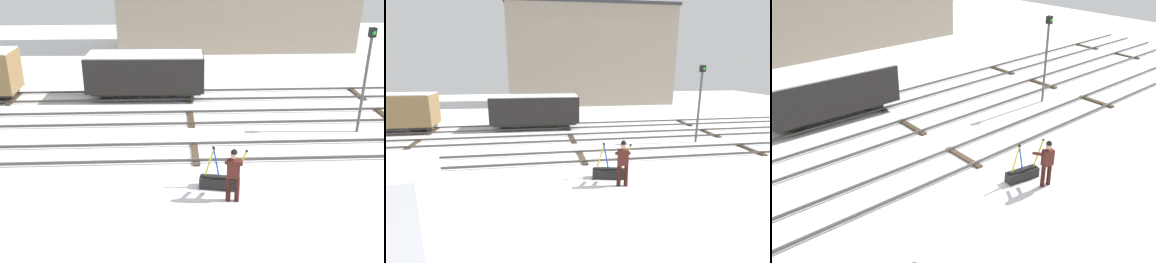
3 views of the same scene
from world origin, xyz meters
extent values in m
plane|color=white|center=(0.00, 0.00, 0.00)|extent=(60.00, 60.00, 0.00)
cube|color=#4C4742|center=(0.00, -0.72, 0.13)|extent=(44.00, 0.07, 0.10)
cube|color=#4C4742|center=(0.00, 0.72, 0.13)|extent=(44.00, 0.07, 0.10)
cube|color=#423323|center=(0.00, 0.00, 0.04)|extent=(0.24, 1.94, 0.08)
cube|color=#4C4742|center=(0.00, 2.80, 0.13)|extent=(44.00, 0.07, 0.10)
cube|color=#4C4742|center=(0.00, 4.24, 0.13)|extent=(44.00, 0.07, 0.10)
cube|color=#423323|center=(0.00, 3.52, 0.04)|extent=(0.24, 1.94, 0.08)
cube|color=#4C4742|center=(0.00, 6.01, 0.13)|extent=(44.00, 0.07, 0.10)
cube|color=#4C4742|center=(0.00, 7.45, 0.13)|extent=(44.00, 0.07, 0.10)
cube|color=#423323|center=(-8.80, 6.73, 0.04)|extent=(0.24, 1.94, 0.08)
cube|color=#423323|center=(0.00, 6.73, 0.04)|extent=(0.24, 1.94, 0.08)
cube|color=#423323|center=(8.80, 6.73, 0.04)|extent=(0.24, 1.94, 0.08)
cube|color=black|center=(0.62, -2.45, 0.18)|extent=(1.29, 0.60, 0.36)
cube|color=black|center=(0.62, -2.45, 0.39)|extent=(1.13, 0.42, 0.06)
cylinder|color=yellow|center=(0.30, -2.39, 0.87)|extent=(0.34, 0.12, 1.03)
sphere|color=black|center=(0.44, -2.42, 1.37)|extent=(0.09, 0.09, 0.09)
cylinder|color=#1E47B7|center=(0.52, -2.43, 0.87)|extent=(0.27, 0.11, 1.04)
sphere|color=black|center=(0.42, -2.41, 1.39)|extent=(0.09, 0.09, 0.09)
cylinder|color=yellow|center=(1.25, -2.58, 0.86)|extent=(0.40, 0.13, 1.01)
sphere|color=black|center=(1.42, -2.61, 1.35)|extent=(0.09, 0.09, 0.09)
cylinder|color=#351511|center=(0.81, -3.21, 0.40)|extent=(0.15, 0.15, 0.81)
cylinder|color=#351511|center=(1.07, -3.26, 0.40)|extent=(0.15, 0.15, 0.81)
cube|color=#4C1E19|center=(0.94, -3.23, 1.09)|extent=(0.42, 0.31, 0.57)
sphere|color=tan|center=(0.94, -3.23, 1.52)|extent=(0.22, 0.22, 0.22)
sphere|color=black|center=(0.94, -3.23, 1.61)|extent=(0.20, 0.20, 0.20)
cylinder|color=#4C1E19|center=(0.78, -2.95, 1.16)|extent=(0.22, 0.55, 0.29)
cylinder|color=#4C1E19|center=(1.20, -3.03, 1.16)|extent=(0.22, 0.55, 0.28)
cube|color=black|center=(-4.30, -6.79, 1.83)|extent=(0.27, 1.77, 0.76)
cylinder|color=#4C4C4C|center=(6.83, 1.86, 1.95)|extent=(0.12, 0.12, 3.91)
cube|color=black|center=(6.83, 1.86, 4.09)|extent=(0.24, 0.24, 0.36)
sphere|color=green|center=(6.83, 1.73, 4.09)|extent=(0.14, 0.14, 0.14)
cube|color=#2D2B28|center=(-2.14, 6.73, 0.40)|extent=(5.52, 1.41, 0.20)
cube|color=black|center=(-2.14, 6.73, 1.35)|extent=(5.83, 2.27, 1.70)
cube|color=silver|center=(-2.14, 6.73, 2.23)|extent=(5.71, 2.18, 0.06)
cylinder|color=black|center=(-4.03, 6.20, 0.35)|extent=(0.70, 0.12, 0.70)
cylinder|color=black|center=(-4.00, 7.37, 0.35)|extent=(0.70, 0.12, 0.70)
cylinder|color=black|center=(-0.28, 6.10, 0.35)|extent=(0.70, 0.12, 0.70)
cylinder|color=black|center=(-0.24, 7.27, 0.35)|extent=(0.70, 0.12, 0.70)
cylinder|color=black|center=(-9.55, 7.27, 0.35)|extent=(0.70, 0.10, 0.70)
camera|label=1|loc=(-0.79, -14.37, 7.00)|focal=40.48mm
camera|label=2|loc=(-2.09, -12.57, 4.38)|focal=26.67mm
camera|label=3|loc=(-8.94, -10.60, 7.96)|focal=38.90mm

